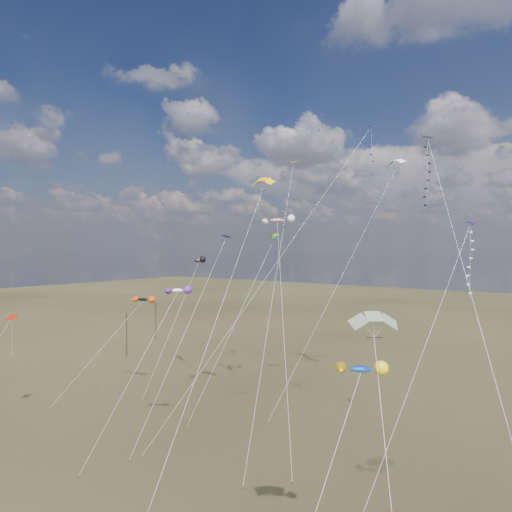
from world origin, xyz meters
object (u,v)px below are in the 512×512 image
Objects in this scene: utility_pole_near at (127,334)px; novelty_black_orange at (142,300)px; diamond_black_high at (432,187)px; utility_pole_far at (156,320)px; parafoil_yellow at (262,180)px.

novelty_black_orange is at bearing -33.13° from utility_pole_near.
diamond_black_high is (57.19, -12.86, 21.07)m from utility_pole_near.
utility_pole_far is at bearing 135.92° from novelty_black_orange.
parafoil_yellow reaches higher than novelty_black_orange.
novelty_black_orange is (27.80, -26.93, 8.86)m from utility_pole_far.
utility_pole_near and utility_pole_far have the same top height.
utility_pole_near is 62.29m from diamond_black_high.
diamond_black_high is 39.33m from novelty_black_orange.
utility_pole_far is 73.59m from diamond_black_high.
novelty_black_orange is (19.80, -12.93, 8.86)m from utility_pole_near.
parafoil_yellow is (39.80, -13.38, 23.05)m from utility_pole_near.
novelty_black_orange is at bearing 178.70° from parafoil_yellow.
utility_pole_far is 0.29× the size of parafoil_yellow.
utility_pole_near is at bearing 167.33° from diamond_black_high.
novelty_black_orange reaches higher than utility_pole_far.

